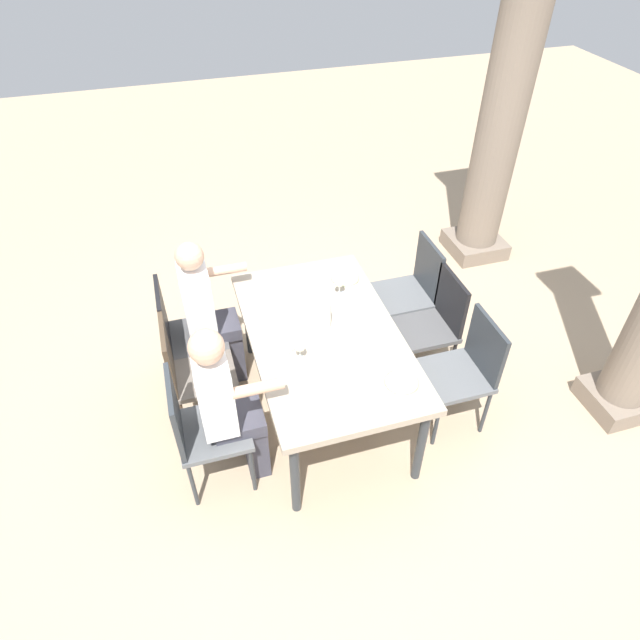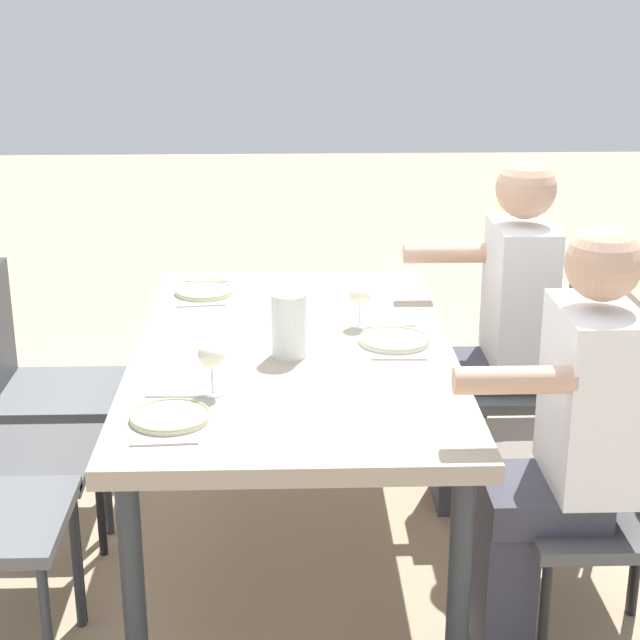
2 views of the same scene
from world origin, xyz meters
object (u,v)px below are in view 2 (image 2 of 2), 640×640
at_px(wine_glass_1, 360,297).
at_px(plate_2, 204,291).
at_px(chair_mid_south, 592,430).
at_px(diner_man_white, 498,326).
at_px(diner_woman_green, 563,443).
at_px(wine_glass_0, 212,357).
at_px(chair_west_south, 634,490).
at_px(dining_table, 294,365).
at_px(plate_1, 394,340).
at_px(chair_east_south, 551,367).
at_px(water_pitcher, 289,328).
at_px(plate_0, 170,416).
at_px(chair_east_north, 32,377).

distance_m(wine_glass_1, plate_2, 0.67).
relative_size(chair_mid_south, diner_man_white, 0.72).
relative_size(diner_woman_green, wine_glass_0, 8.27).
distance_m(chair_west_south, diner_woman_green, 0.25).
xyz_separation_m(dining_table, plate_1, (0.02, -0.32, 0.07)).
height_order(chair_east_south, diner_man_white, diner_man_white).
bearing_deg(plate_1, chair_west_south, -133.95).
distance_m(diner_woman_green, plate_1, 0.71).
relative_size(dining_table, wine_glass_1, 11.80).
bearing_deg(dining_table, chair_west_south, -121.20).
height_order(chair_east_south, water_pitcher, water_pitcher).
height_order(wine_glass_0, water_pitcher, water_pitcher).
relative_size(diner_man_white, plate_0, 6.01).
distance_m(chair_east_north, diner_man_white, 1.65).
distance_m(wine_glass_0, plate_2, 0.95).
height_order(plate_1, wine_glass_1, wine_glass_1).
xyz_separation_m(chair_east_south, diner_woman_green, (-0.92, 0.21, 0.15)).
height_order(chair_east_south, plate_0, chair_east_south).
distance_m(dining_table, chair_east_north, 1.00).
bearing_deg(chair_mid_south, diner_woman_green, 152.66).
relative_size(diner_woman_green, plate_2, 5.97).
xyz_separation_m(wine_glass_1, water_pitcher, (-0.26, 0.23, -0.01)).
height_order(dining_table, diner_man_white, diner_man_white).
relative_size(chair_west_south, wine_glass_1, 6.56).
bearing_deg(chair_west_south, diner_man_white, 12.16).
relative_size(chair_east_south, diner_man_white, 0.72).
distance_m(diner_woman_green, plate_2, 1.53).
bearing_deg(chair_west_south, plate_2, 47.90).
bearing_deg(plate_1, diner_woman_green, -146.00).
bearing_deg(wine_glass_0, plate_0, 148.94).
height_order(diner_woman_green, wine_glass_1, diner_woman_green).
bearing_deg(chair_west_south, plate_0, 89.39).
relative_size(chair_mid_south, plate_1, 4.07).
distance_m(diner_man_white, plate_1, 0.53).
xyz_separation_m(diner_man_white, plate_2, (0.20, 1.04, 0.08)).
relative_size(wine_glass_1, water_pitcher, 0.72).
height_order(chair_east_south, plate_1, chair_east_south).
height_order(wine_glass_1, plate_2, wine_glass_1).
distance_m(dining_table, chair_mid_south, 0.95).
relative_size(wine_glass_0, water_pitcher, 0.77).
bearing_deg(chair_west_south, chair_east_north, 63.56).
height_order(diner_woman_green, plate_1, diner_woman_green).
bearing_deg(diner_woman_green, wine_glass_1, 33.62).
height_order(dining_table, chair_east_south, chair_east_south).
bearing_deg(water_pitcher, dining_table, -8.37).
distance_m(chair_west_south, wine_glass_1, 1.07).
bearing_deg(wine_glass_1, chair_east_south, -75.88).
bearing_deg(diner_man_white, wine_glass_0, 127.81).
height_order(diner_man_white, wine_glass_0, diner_man_white).
bearing_deg(wine_glass_0, plate_2, 5.65).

